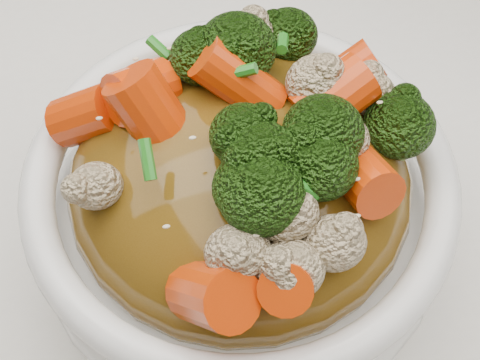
{
  "coord_description": "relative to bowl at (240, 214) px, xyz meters",
  "views": [
    {
      "loc": [
        -0.07,
        -0.23,
        1.14
      ],
      "look_at": [
        -0.03,
        -0.02,
        0.83
      ],
      "focal_mm": 55.0,
      "sensor_mm": 36.0,
      "label": 1
    }
  ],
  "objects": [
    {
      "name": "bowl",
      "position": [
        0.0,
        0.0,
        0.0
      ],
      "size": [
        0.27,
        0.27,
        0.09
      ],
      "primitive_type": null,
      "rotation": [
        0.0,
        0.0,
        -0.2
      ],
      "color": "white",
      "rests_on": "tablecloth"
    },
    {
      "name": "tablecloth",
      "position": [
        0.03,
        0.02,
        -0.06
      ],
      "size": [
        1.2,
        0.8,
        0.04
      ],
      "primitive_type": "cube",
      "color": "white",
      "rests_on": "dining_table"
    },
    {
      "name": "scallions",
      "position": [
        0.0,
        -0.0,
        0.1
      ],
      "size": [
        0.16,
        0.16,
        0.02
      ],
      "primitive_type": null,
      "rotation": [
        0.0,
        0.0,
        -0.2
      ],
      "color": "#1F701A",
      "rests_on": "sauce_base"
    },
    {
      "name": "sauce_base",
      "position": [
        0.0,
        0.0,
        0.03
      ],
      "size": [
        0.21,
        0.21,
        0.1
      ],
      "primitive_type": "ellipsoid",
      "rotation": [
        0.0,
        0.0,
        -0.2
      ],
      "color": "#5C3E0F",
      "rests_on": "bowl"
    },
    {
      "name": "broccoli",
      "position": [
        0.0,
        0.0,
        0.09
      ],
      "size": [
        0.21,
        0.21,
        0.05
      ],
      "primitive_type": null,
      "rotation": [
        0.0,
        0.0,
        -0.2
      ],
      "color": "black",
      "rests_on": "sauce_base"
    },
    {
      "name": "carrots",
      "position": [
        0.0,
        0.0,
        0.1
      ],
      "size": [
        0.21,
        0.21,
        0.05
      ],
      "primitive_type": null,
      "rotation": [
        0.0,
        0.0,
        -0.2
      ],
      "color": "#D33906",
      "rests_on": "sauce_base"
    },
    {
      "name": "cauliflower",
      "position": [
        0.0,
        0.0,
        0.09
      ],
      "size": [
        0.21,
        0.21,
        0.04
      ],
      "primitive_type": null,
      "rotation": [
        0.0,
        0.0,
        -0.2
      ],
      "color": "#CCB58B",
      "rests_on": "sauce_base"
    },
    {
      "name": "sesame_seeds",
      "position": [
        0.0,
        -0.0,
        0.1
      ],
      "size": [
        0.19,
        0.19,
        0.01
      ],
      "primitive_type": null,
      "rotation": [
        0.0,
        0.0,
        -0.2
      ],
      "color": "beige",
      "rests_on": "sauce_base"
    }
  ]
}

